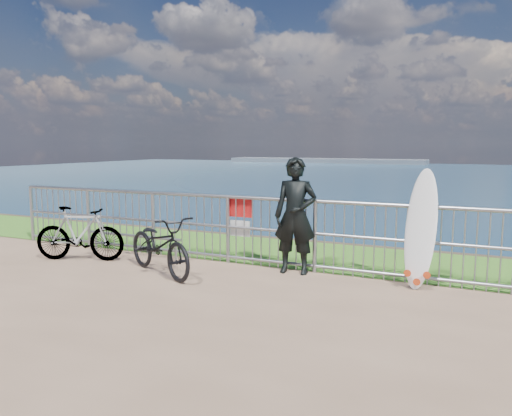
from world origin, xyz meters
The scene contains 8 objects.
grass_strip centered at (0.00, 2.70, 0.01)m, with size 120.00×120.00×0.00m, color #36721F.
seascape centered at (-43.75, 147.49, -4.03)m, with size 260.00×260.00×5.00m.
railing centered at (0.01, 1.60, 0.58)m, with size 10.06×0.10×1.13m.
surfer centered at (0.74, 1.45, 0.88)m, with size 0.64×0.42×1.77m, color black.
surfboard centered at (2.55, 1.44, 0.76)m, with size 0.50×0.46×1.64m.
bicycle_near centered at (-1.08, 0.51, 0.45)m, with size 0.60×1.73×0.91m, color black.
bicycle_far centered at (-2.84, 0.68, 0.46)m, with size 0.43×1.53×0.92m, color black.
bike_rack centered at (-2.18, 1.28, 0.33)m, with size 1.93×0.05×0.40m.
Camera 1 is at (3.34, -5.54, 1.97)m, focal length 35.00 mm.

